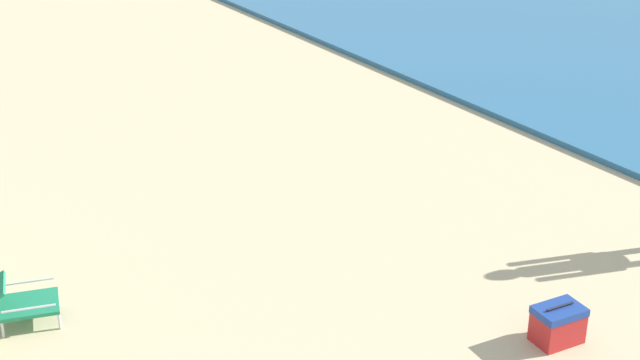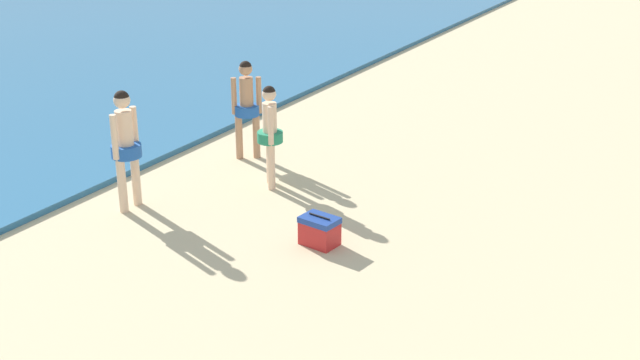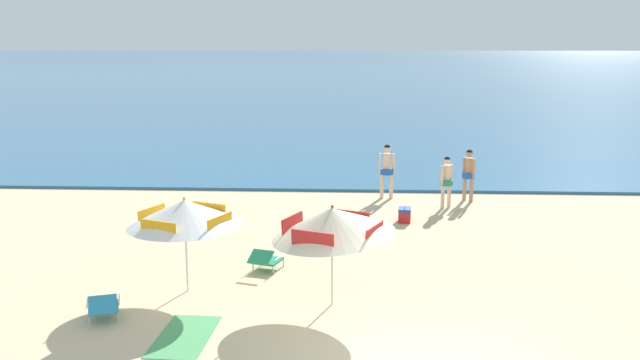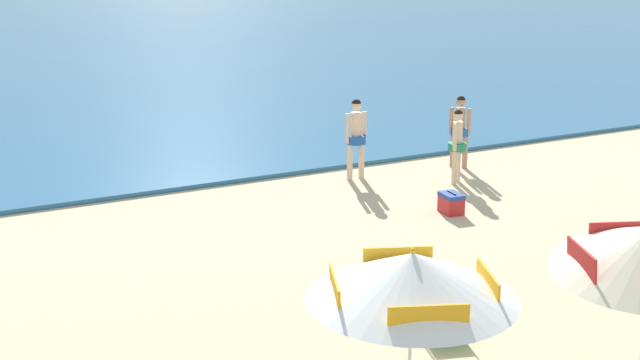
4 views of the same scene
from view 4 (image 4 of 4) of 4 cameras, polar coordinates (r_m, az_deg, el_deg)
The scene contains 6 objects.
beach_umbrella_striped_main at distance 9.43m, azimuth 6.07°, elevation -6.29°, with size 3.29×3.29×1.98m.
lounge_chair_beside_umbrella at distance 11.73m, azimuth 8.18°, elevation -9.19°, with size 0.77×1.00×0.52m.
person_standing_near_shore at distance 20.30m, azimuth 9.16°, elevation 3.49°, with size 0.41×0.41×1.69m.
person_standing_beside at distance 19.06m, azimuth 2.37°, elevation 3.08°, with size 0.53×0.44×1.80m.
person_wading_in at distance 19.00m, azimuth 8.99°, elevation 2.55°, with size 0.40×0.40×1.62m.
cooler_box at distance 17.05m, azimuth 8.60°, elevation -1.51°, with size 0.40×0.53×0.43m.
Camera 4 is at (-9.57, -3.79, 5.15)m, focal length 48.79 mm.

